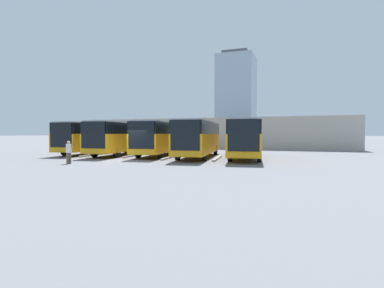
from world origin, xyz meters
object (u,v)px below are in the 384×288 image
at_px(bus_0, 246,137).
at_px(pedestrian, 69,151).
at_px(bus_4, 93,137).
at_px(bus_3, 122,137).
at_px(bus_2, 162,137).
at_px(bus_1, 199,137).

distance_m(bus_0, pedestrian, 14.70).
bearing_deg(bus_4, bus_3, 160.86).
xyz_separation_m(bus_3, bus_4, (4.30, -0.81, 0.00)).
height_order(bus_0, pedestrian, bus_0).
height_order(bus_2, bus_4, same).
bearing_deg(bus_2, pedestrian, 66.27).
bearing_deg(bus_0, bus_3, -8.20).
relative_size(bus_1, bus_4, 1.00).
distance_m(bus_2, bus_4, 8.60).
height_order(bus_2, bus_3, same).
distance_m(bus_0, bus_1, 4.32).
distance_m(bus_0, bus_2, 8.62).
bearing_deg(bus_2, bus_1, 158.61).
bearing_deg(bus_1, bus_4, -13.54).
relative_size(bus_0, pedestrian, 6.84).
relative_size(bus_0, bus_4, 1.00).
bearing_deg(bus_2, bus_0, 167.59).
relative_size(bus_1, bus_3, 1.00).
distance_m(bus_1, pedestrian, 11.40).
relative_size(bus_1, bus_2, 1.00).
relative_size(bus_0, bus_2, 1.00).
xyz_separation_m(bus_2, bus_4, (8.60, -0.16, 0.00)).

